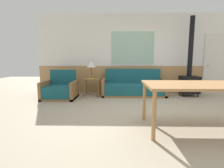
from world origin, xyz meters
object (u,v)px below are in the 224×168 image
at_px(armchair, 60,90).
at_px(couch, 133,88).
at_px(side_table, 92,81).
at_px(dining_table, 202,88).
at_px(wood_stove, 190,76).
at_px(table_lamp, 91,65).

bearing_deg(armchair, couch, 1.51).
relative_size(side_table, dining_table, 0.31).
distance_m(side_table, wood_stove, 3.11).
relative_size(side_table, wood_stove, 0.23).
bearing_deg(wood_stove, side_table, -179.53).
xyz_separation_m(side_table, wood_stove, (3.11, 0.03, 0.16)).
height_order(couch, dining_table, couch).
bearing_deg(armchair, side_table, 14.58).
bearing_deg(dining_table, armchair, 143.73).
bearing_deg(side_table, wood_stove, 0.47).
bearing_deg(couch, side_table, -177.75).
bearing_deg(table_lamp, couch, -1.58).
distance_m(dining_table, wood_stove, 2.87).
xyz_separation_m(armchair, table_lamp, (0.88, 0.52, 0.76)).
relative_size(couch, side_table, 3.50).
relative_size(armchair, dining_table, 0.52).
bearing_deg(side_table, table_lamp, 105.53).
relative_size(armchair, table_lamp, 1.79).
bearing_deg(armchair, table_lamp, 19.75).
distance_m(couch, wood_stove, 1.81).
distance_m(couch, dining_table, 2.91).
height_order(armchair, table_lamp, table_lamp).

